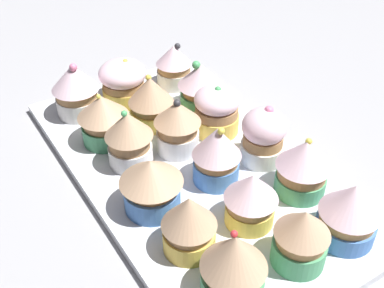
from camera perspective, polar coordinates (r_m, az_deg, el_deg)
ground_plane at (r=61.62cm, az=0.00°, el=-4.20°), size 180.00×180.00×3.00cm
baking_tray at (r=60.23cm, az=0.00°, el=-2.71°), size 47.42×26.27×1.20cm
cupcake_0 at (r=68.42cm, az=-13.52°, el=6.34°), size 6.45×6.45×7.97cm
cupcake_1 at (r=62.42cm, az=-10.36°, el=3.07°), size 6.58×6.58×7.02cm
cupcake_2 at (r=58.09cm, az=-7.40°, el=0.76°), size 5.82×5.82×7.62cm
cupcake_3 at (r=52.07cm, az=-4.80°, el=-4.64°), size 6.94×6.94×6.59cm
cupcake_4 at (r=47.71cm, az=-0.35°, el=-9.30°), size 5.57×5.57×6.93cm
cupcake_5 at (r=44.30cm, az=4.93°, el=-13.97°), size 6.12×6.12×7.62cm
cupcake_6 at (r=70.46cm, az=-8.11°, el=7.36°), size 6.77×6.77×6.58cm
cupcake_7 at (r=64.85cm, az=-4.88°, el=5.16°), size 6.12×6.12×7.40cm
cupcake_8 at (r=59.82cm, az=-1.73°, el=2.20°), size 5.89×5.89×7.43cm
cupcake_9 at (r=55.19cm, az=2.91°, el=-1.19°), size 5.71×5.71×7.72cm
cupcake_10 at (r=50.53cm, az=6.49°, el=-6.51°), size 5.74×5.74×6.52cm
cupcake_11 at (r=47.86cm, az=12.73°, el=-10.62°), size 5.42×5.42×6.76cm
cupcake_12 at (r=73.65cm, az=-2.13°, el=9.22°), size 5.42×5.42×6.88cm
cupcake_13 at (r=67.91cm, az=1.05°, el=6.95°), size 6.49×6.49×7.38cm
cupcake_14 at (r=63.51cm, az=2.92°, el=4.03°), size 6.00×6.00×6.81cm
cupcake_15 at (r=58.93cm, az=8.40°, el=0.98°), size 5.45×5.45×7.51cm
cupcake_16 at (r=55.12cm, az=12.92°, el=-2.56°), size 6.17×6.17×7.35cm
cupcake_17 at (r=51.28cm, az=18.02°, el=-7.58°), size 6.20×6.20×7.00cm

